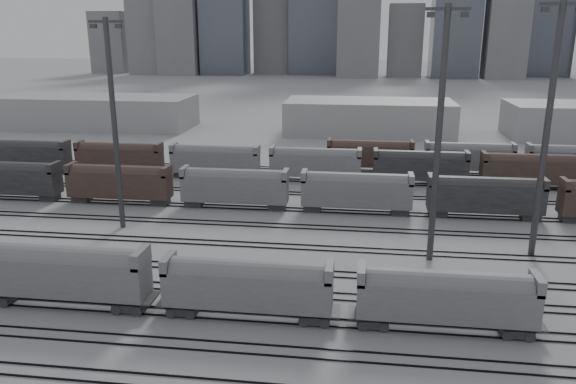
# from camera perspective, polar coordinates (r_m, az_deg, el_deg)

# --- Properties ---
(ground) EXTENTS (900.00, 900.00, 0.00)m
(ground) POSITION_cam_1_polar(r_m,az_deg,el_deg) (49.35, -3.31, -13.24)
(ground) COLOR #A8A7AC
(ground) RESTS_ON ground
(tracks) EXTENTS (220.00, 71.50, 0.16)m
(tracks) POSITION_cam_1_polar(r_m,az_deg,el_deg) (64.93, -0.42, -5.68)
(tracks) COLOR black
(tracks) RESTS_ON ground
(hopper_car_a) EXTENTS (15.87, 3.15, 5.68)m
(hopper_car_a) POSITION_cam_1_polar(r_m,az_deg,el_deg) (54.60, -22.04, -7.38)
(hopper_car_a) COLOR black
(hopper_car_a) RESTS_ON ground
(hopper_car_b) EXTENTS (14.67, 2.91, 5.24)m
(hopper_car_b) POSITION_cam_1_polar(r_m,az_deg,el_deg) (48.88, -4.12, -9.28)
(hopper_car_b) COLOR black
(hopper_car_b) RESTS_ON ground
(hopper_car_c) EXTENTS (14.62, 2.90, 5.23)m
(hopper_car_c) POSITION_cam_1_polar(r_m,az_deg,el_deg) (48.57, 15.75, -10.07)
(hopper_car_c) COLOR black
(hopper_car_c) RESTS_ON ground
(light_mast_b) EXTENTS (4.11, 0.66, 25.68)m
(light_mast_b) POSITION_cam_1_polar(r_m,az_deg,el_deg) (71.58, -17.26, 6.90)
(light_mast_b) COLOR #38383B
(light_mast_b) RESTS_ON ground
(light_mast_c) EXTENTS (4.27, 0.68, 26.71)m
(light_mast_c) POSITION_cam_1_polar(r_m,az_deg,el_deg) (60.01, 15.08, 5.96)
(light_mast_c) COLOR #38383B
(light_mast_c) RESTS_ON ground
(light_mast_d) EXTENTS (4.36, 0.70, 27.26)m
(light_mast_d) POSITION_cam_1_polar(r_m,az_deg,el_deg) (65.32, 24.86, 6.07)
(light_mast_d) COLOR #38383B
(light_mast_d) RESTS_ON ground
(bg_string_near) EXTENTS (151.00, 3.00, 5.60)m
(bg_string_near) POSITION_cam_1_polar(r_m,az_deg,el_deg) (77.23, 6.96, -0.09)
(bg_string_near) COLOR slate
(bg_string_near) RESTS_ON ground
(bg_string_mid) EXTENTS (151.00, 3.00, 5.60)m
(bg_string_mid) POSITION_cam_1_polar(r_m,az_deg,el_deg) (93.20, 13.27, 2.40)
(bg_string_mid) COLOR black
(bg_string_mid) RESTS_ON ground
(bg_string_far) EXTENTS (66.00, 3.00, 5.60)m
(bg_string_far) POSITION_cam_1_polar(r_m,az_deg,el_deg) (104.10, 22.50, 3.00)
(bg_string_far) COLOR #49352E
(bg_string_far) RESTS_ON ground
(warehouse_left) EXTENTS (50.00, 18.00, 8.00)m
(warehouse_left) POSITION_cam_1_polar(r_m,az_deg,el_deg) (154.64, -18.95, 7.72)
(warehouse_left) COLOR #9D9EA0
(warehouse_left) RESTS_ON ground
(warehouse_mid) EXTENTS (40.00, 18.00, 8.00)m
(warehouse_mid) POSITION_cam_1_polar(r_m,az_deg,el_deg) (138.70, 8.21, 7.55)
(warehouse_mid) COLOR #9D9EA0
(warehouse_mid) RESTS_ON ground
(skyline) EXTENTS (316.00, 22.40, 95.00)m
(skyline) POSITION_cam_1_polar(r_m,az_deg,el_deg) (322.41, 8.39, 17.78)
(skyline) COLOR gray
(skyline) RESTS_ON ground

